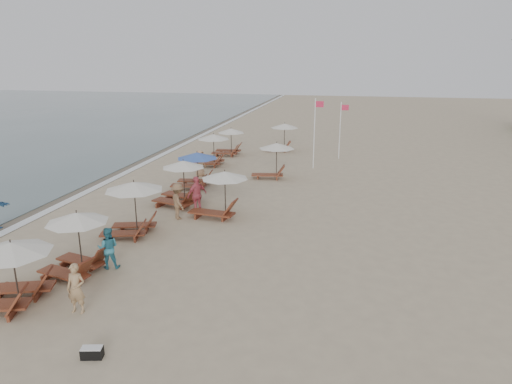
% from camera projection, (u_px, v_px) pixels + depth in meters
% --- Properties ---
extents(ground, '(160.00, 160.00, 0.00)m').
position_uv_depth(ground, '(242.00, 277.00, 16.22)').
color(ground, tan).
rests_on(ground, ground).
extents(wet_sand_band, '(3.20, 140.00, 0.01)m').
position_uv_depth(wet_sand_band, '(81.00, 184.00, 28.16)').
color(wet_sand_band, '#6B5E4C').
rests_on(wet_sand_band, ground).
extents(foam_line, '(0.50, 140.00, 0.02)m').
position_uv_depth(foam_line, '(101.00, 185.00, 27.89)').
color(foam_line, white).
rests_on(foam_line, ground).
extents(lounger_station_0, '(2.78, 2.58, 2.10)m').
position_uv_depth(lounger_station_0, '(8.00, 274.00, 14.15)').
color(lounger_station_0, brown).
rests_on(lounger_station_0, ground).
extents(lounger_station_1, '(2.52, 2.20, 2.30)m').
position_uv_depth(lounger_station_1, '(74.00, 244.00, 16.19)').
color(lounger_station_1, brown).
rests_on(lounger_station_1, ground).
extents(lounger_station_2, '(2.66, 2.45, 2.37)m').
position_uv_depth(lounger_station_2, '(131.00, 206.00, 19.75)').
color(lounger_station_2, brown).
rests_on(lounger_station_2, ground).
extents(lounger_station_3, '(2.74, 2.53, 2.32)m').
position_uv_depth(lounger_station_3, '(179.00, 185.00, 24.04)').
color(lounger_station_3, brown).
rests_on(lounger_station_3, ground).
extents(lounger_station_4, '(2.69, 2.36, 2.11)m').
position_uv_depth(lounger_station_4, '(194.00, 170.00, 27.08)').
color(lounger_station_4, brown).
rests_on(lounger_station_4, ground).
extents(lounger_station_5, '(2.55, 2.24, 2.23)m').
position_uv_depth(lounger_station_5, '(211.00, 149.00, 32.60)').
color(lounger_station_5, brown).
rests_on(lounger_station_5, ground).
extents(lounger_station_6, '(2.51, 2.08, 2.09)m').
position_uv_depth(lounger_station_6, '(228.00, 142.00, 36.16)').
color(lounger_station_6, brown).
rests_on(lounger_station_6, ground).
extents(inland_station_0, '(2.88, 2.24, 2.22)m').
position_uv_depth(inland_station_0, '(218.00, 192.00, 21.92)').
color(inland_station_0, brown).
rests_on(inland_station_0, ground).
extents(inland_station_1, '(2.73, 2.24, 2.22)m').
position_uv_depth(inland_station_1, '(273.00, 157.00, 29.10)').
color(inland_station_1, brown).
rests_on(inland_station_1, ground).
extents(inland_station_2, '(2.71, 2.24, 2.22)m').
position_uv_depth(inland_station_2, '(282.00, 134.00, 37.55)').
color(inland_station_2, brown).
rests_on(inland_station_2, ground).
extents(beachgoer_near, '(0.60, 0.42, 1.56)m').
position_uv_depth(beachgoer_near, '(76.00, 289.00, 13.81)').
color(beachgoer_near, tan).
rests_on(beachgoer_near, ground).
extents(beachgoer_mid_a, '(0.90, 0.80, 1.54)m').
position_uv_depth(beachgoer_mid_a, '(108.00, 248.00, 16.76)').
color(beachgoer_mid_a, teal).
rests_on(beachgoer_mid_a, ground).
extents(beachgoer_mid_b, '(1.21, 1.26, 1.72)m').
position_uv_depth(beachgoer_mid_b, '(178.00, 201.00, 21.88)').
color(beachgoer_mid_b, brown).
rests_on(beachgoer_mid_b, ground).
extents(beachgoer_far_a, '(1.00, 1.15, 1.86)m').
position_uv_depth(beachgoer_far_a, '(197.00, 195.00, 22.65)').
color(beachgoer_far_a, '#CC5161').
rests_on(beachgoer_far_a, ground).
extents(beachgoer_far_b, '(0.76, 0.95, 1.68)m').
position_uv_depth(beachgoer_far_b, '(200.00, 163.00, 29.78)').
color(beachgoer_far_b, tan).
rests_on(beachgoer_far_b, ground).
extents(duffel_bag, '(0.59, 0.39, 0.30)m').
position_uv_depth(duffel_bag, '(92.00, 352.00, 11.86)').
color(duffel_bag, black).
rests_on(duffel_bag, ground).
extents(flag_pole_near, '(0.59, 0.08, 4.76)m').
position_uv_depth(flag_pole_near, '(315.00, 130.00, 31.38)').
color(flag_pole_near, silver).
rests_on(flag_pole_near, ground).
extents(flag_pole_far, '(0.60, 0.08, 4.21)m').
position_uv_depth(flag_pole_far, '(341.00, 128.00, 34.47)').
color(flag_pole_far, silver).
rests_on(flag_pole_far, ground).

